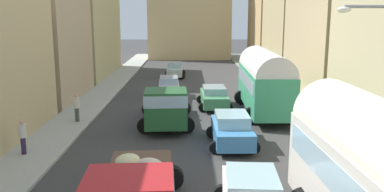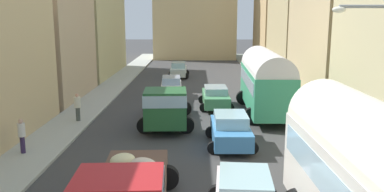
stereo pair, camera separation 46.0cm
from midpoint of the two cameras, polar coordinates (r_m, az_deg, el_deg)
name	(u,v)px [view 1 (the left image)]	position (r m, az deg, el deg)	size (l,w,h in m)	color
ground_plane	(191,98)	(31.56, -0.57, -0.27)	(154.00, 154.00, 0.00)	#3C3C3C
sidewalk_left	(97,97)	(32.37, -13.51, -0.17)	(2.50, 70.00, 0.14)	#A7ABA4
sidewalk_right	(284,97)	(32.36, 12.38, -0.12)	(2.50, 70.00, 0.14)	gray
building_left_2	(42,39)	(32.75, -20.67, 7.47)	(5.30, 9.31, 9.10)	tan
building_left_3	(87,26)	(44.67, -14.84, 9.41)	(5.18, 14.22, 10.23)	tan
building_right_2	(332,8)	(33.23, 18.65, 11.56)	(4.46, 11.27, 13.63)	tan
building_right_3	(298,29)	(44.47, 14.31, 9.05)	(5.57, 10.77, 9.71)	tan
building_right_4	(272,19)	(55.78, 10.92, 10.58)	(5.34, 10.76, 11.62)	tan
distant_church	(189,6)	(60.94, -0.58, 12.47)	(11.80, 7.51, 21.41)	tan
parked_bus_1	(264,79)	(26.59, 9.61, 2.35)	(3.43, 8.82, 4.11)	#399B6E
cargo_truck_1	(166,106)	(23.04, -4.24, -1.38)	(3.31, 6.86, 2.42)	#24582D
car_0	(169,86)	(32.22, -3.66, 1.36)	(2.31, 4.17, 1.56)	silver
car_1	(175,70)	(41.97, -2.73, 3.69)	(2.14, 4.05, 1.57)	silver
car_3	(232,129)	(20.09, 4.94, -4.69)	(2.40, 4.11, 1.61)	#4187C8
car_4	(214,97)	(28.18, 2.64, -0.12)	(2.37, 4.27, 1.48)	#478A59
pedestrian_0	(77,107)	(24.95, -16.37, -1.47)	(0.51, 0.51, 1.78)	#434A45
pedestrian_1	(23,136)	(19.94, -23.25, -5.16)	(0.44, 0.44, 1.73)	#2E2144
streetlamp_near	(383,86)	(14.70, 24.41, 1.29)	(2.07, 0.28, 6.69)	gray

